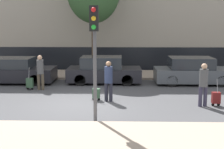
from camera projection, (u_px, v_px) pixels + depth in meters
The scene contains 13 objects.
ground_plane at pixel (80, 105), 12.79m from camera, with size 80.00×80.00×0.00m, color #4C4C4F.
sidewalk_near at pixel (63, 136), 9.08m from camera, with size 28.00×2.50×0.12m.
sidewalk_far at pixel (94, 74), 19.67m from camera, with size 28.00×3.00×0.12m.
parked_car_0 at pixel (13, 71), 17.24m from camera, with size 4.49×1.90×1.39m.
parked_car_1 at pixel (104, 71), 17.18m from camera, with size 4.02×1.82×1.46m.
parked_car_2 at pixel (193, 72), 16.96m from camera, with size 4.18×1.86×1.45m.
pedestrian_left at pixel (40, 70), 15.38m from camera, with size 0.35×0.34×1.73m.
trolley_left at pixel (30, 83), 15.51m from camera, with size 0.34×0.29×1.13m.
pedestrian_center at pixel (108, 79), 13.14m from camera, with size 0.34×0.34×1.73m.
trolley_center at pixel (96, 93), 13.39m from camera, with size 0.34×0.29×1.06m.
pedestrian_right at pixel (204, 82), 12.35m from camera, with size 0.35×0.34×1.74m.
trolley_right at pixel (216, 98), 12.51m from camera, with size 0.34×0.29×1.11m.
traffic_light at pixel (94, 41), 9.98m from camera, with size 0.28×0.47×3.86m.
Camera 1 is at (1.65, -12.35, 3.38)m, focal length 50.00 mm.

